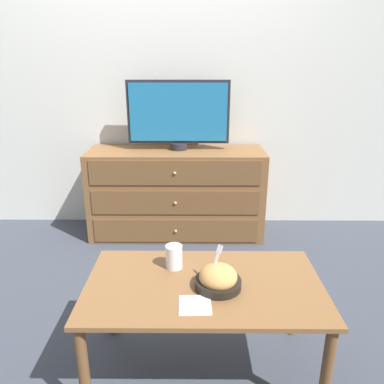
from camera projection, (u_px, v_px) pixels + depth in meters
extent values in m
plane|color=#383D47|center=(163.00, 220.00, 3.34)|extent=(12.00, 12.00, 0.00)
cube|color=silver|center=(158.00, 67.00, 2.93)|extent=(12.00, 0.05, 2.60)
cube|color=brown|center=(177.00, 193.00, 2.99)|extent=(1.36, 0.43, 0.69)
cube|color=brown|center=(176.00, 231.00, 2.86)|extent=(1.25, 0.01, 0.18)
sphere|color=tan|center=(176.00, 231.00, 2.85)|extent=(0.02, 0.02, 0.02)
cube|color=brown|center=(175.00, 203.00, 2.78)|extent=(1.25, 0.01, 0.18)
sphere|color=tan|center=(175.00, 203.00, 2.77)|extent=(0.02, 0.02, 0.02)
cube|color=brown|center=(175.00, 173.00, 2.70)|extent=(1.25, 0.01, 0.18)
sphere|color=tan|center=(175.00, 173.00, 2.70)|extent=(0.02, 0.02, 0.02)
cylinder|color=#232328|center=(179.00, 146.00, 2.90)|extent=(0.13, 0.13, 0.05)
cube|color=#232328|center=(178.00, 112.00, 2.82)|extent=(0.77, 0.04, 0.47)
cube|color=#1E6B9E|center=(178.00, 112.00, 2.80)|extent=(0.73, 0.01, 0.43)
cube|color=brown|center=(204.00, 285.00, 1.58)|extent=(1.00, 0.57, 0.02)
cylinder|color=brown|center=(84.00, 373.00, 1.43)|extent=(0.04, 0.04, 0.44)
cylinder|color=brown|center=(326.00, 374.00, 1.42)|extent=(0.04, 0.04, 0.44)
cylinder|color=brown|center=(111.00, 296.00, 1.89)|extent=(0.04, 0.04, 0.44)
cylinder|color=brown|center=(294.00, 297.00, 1.89)|extent=(0.04, 0.04, 0.44)
cylinder|color=black|center=(218.00, 283.00, 1.55)|extent=(0.19, 0.19, 0.04)
ellipsoid|color=tan|center=(218.00, 277.00, 1.54)|extent=(0.16, 0.16, 0.10)
cube|color=white|center=(214.00, 266.00, 1.54)|extent=(0.06, 0.05, 0.13)
cube|color=white|center=(219.00, 249.00, 1.54)|extent=(0.03, 0.03, 0.03)
cylinder|color=beige|center=(174.00, 261.00, 1.69)|extent=(0.07, 0.07, 0.07)
cylinder|color=white|center=(174.00, 257.00, 1.68)|extent=(0.08, 0.08, 0.11)
cube|color=white|center=(195.00, 305.00, 1.43)|extent=(0.13, 0.13, 0.00)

